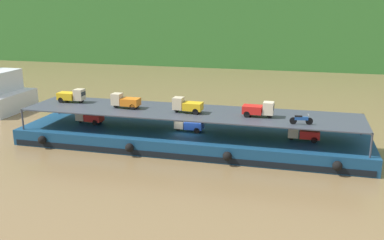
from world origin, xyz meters
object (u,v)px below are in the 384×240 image
object	(u,v)px
motorcycle_upper_port	(301,119)
mini_truck_lower_aft	(188,124)
mini_truck_lower_stern	(89,117)
mini_truck_upper_mid	(125,101)
mini_truck_upper_fore	(187,105)
cargo_barge	(189,140)
mini_truck_upper_bow	(259,109)
mini_truck_lower_mid	(303,133)
mini_truck_upper_stern	(72,96)

from	to	relation	value
motorcycle_upper_port	mini_truck_lower_aft	bearing A→B (deg)	167.78
mini_truck_lower_stern	mini_truck_lower_aft	bearing A→B (deg)	-1.11
mini_truck_upper_mid	mini_truck_upper_fore	size ratio (longest dim) A/B	0.99
cargo_barge	mini_truck_lower_aft	bearing A→B (deg)	107.44
mini_truck_lower_aft	mini_truck_upper_mid	bearing A→B (deg)	-175.53
mini_truck_upper_mid	mini_truck_upper_bow	xyz separation A→B (m)	(12.73, -0.11, 0.00)
mini_truck_upper_mid	motorcycle_upper_port	bearing A→B (deg)	-6.06
mini_truck_lower_aft	mini_truck_upper_fore	bearing A→B (deg)	-84.44
mini_truck_upper_bow	motorcycle_upper_port	xyz separation A→B (m)	(3.68, -1.64, -0.26)
cargo_barge	mini_truck_lower_stern	xyz separation A→B (m)	(-10.54, 0.51, 1.44)
mini_truck_lower_stern	mini_truck_upper_bow	distance (m)	17.17
mini_truck_lower_mid	mini_truck_upper_mid	size ratio (longest dim) A/B	1.01
cargo_barge	mini_truck_lower_aft	distance (m)	1.48
cargo_barge	mini_truck_upper_stern	distance (m)	12.96
mini_truck_lower_mid	mini_truck_lower_stern	bearing A→B (deg)	178.90
cargo_barge	mini_truck_lower_stern	bearing A→B (deg)	177.23
mini_truck_upper_fore	mini_truck_upper_bow	world-z (taller)	same
mini_truck_upper_bow	mini_truck_lower_stern	bearing A→B (deg)	177.35
mini_truck_lower_aft	mini_truck_upper_mid	world-z (taller)	mini_truck_upper_mid
mini_truck_lower_stern	motorcycle_upper_port	size ratio (longest dim) A/B	1.47
mini_truck_lower_mid	mini_truck_upper_stern	bearing A→B (deg)	178.27
mini_truck_upper_stern	mini_truck_upper_mid	size ratio (longest dim) A/B	1.00
mini_truck_lower_aft	mini_truck_upper_mid	distance (m)	6.48
mini_truck_upper_mid	mini_truck_upper_fore	bearing A→B (deg)	-2.33
cargo_barge	mini_truck_lower_aft	xyz separation A→B (m)	(-0.10, 0.31, 1.44)
mini_truck_lower_mid	mini_truck_upper_bow	distance (m)	4.41
mini_truck_upper_bow	mini_truck_upper_stern	bearing A→B (deg)	176.75
cargo_barge	mini_truck_lower_stern	world-z (taller)	mini_truck_lower_stern
mini_truck_lower_mid	mini_truck_upper_mid	xyz separation A→B (m)	(-16.65, -0.28, 2.00)
mini_truck_lower_stern	cargo_barge	bearing A→B (deg)	-2.77
cargo_barge	mini_truck_upper_mid	xyz separation A→B (m)	(-6.24, -0.17, 3.44)
mini_truck_lower_stern	mini_truck_upper_bow	world-z (taller)	mini_truck_upper_bow
cargo_barge	mini_truck_lower_mid	xyz separation A→B (m)	(10.41, 0.11, 1.44)
cargo_barge	mini_truck_upper_fore	distance (m)	3.47
mini_truck_upper_stern	mini_truck_upper_bow	bearing A→B (deg)	-3.25
cargo_barge	mini_truck_upper_mid	size ratio (longest dim) A/B	11.96
mini_truck_upper_mid	mini_truck_lower_aft	bearing A→B (deg)	4.47
mini_truck_upper_fore	mini_truck_upper_bow	size ratio (longest dim) A/B	1.01
mini_truck_upper_fore	mini_truck_upper_bow	xyz separation A→B (m)	(6.52, 0.15, 0.00)
cargo_barge	mini_truck_lower_aft	world-z (taller)	mini_truck_lower_aft
mini_truck_upper_mid	mini_truck_upper_bow	world-z (taller)	same
mini_truck_upper_mid	mini_truck_upper_fore	distance (m)	6.22
motorcycle_upper_port	mini_truck_upper_bow	bearing A→B (deg)	155.99
mini_truck_upper_bow	mini_truck_lower_mid	bearing A→B (deg)	5.62
mini_truck_lower_stern	mini_truck_upper_mid	world-z (taller)	mini_truck_upper_mid
mini_truck_lower_mid	mini_truck_upper_stern	distance (m)	22.97
mini_truck_lower_mid	mini_truck_upper_mid	world-z (taller)	mini_truck_upper_mid
cargo_barge	mini_truck_upper_stern	world-z (taller)	mini_truck_upper_stern
mini_truck_upper_stern	mini_truck_upper_mid	bearing A→B (deg)	-8.87
mini_truck_lower_aft	motorcycle_upper_port	size ratio (longest dim) A/B	1.45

